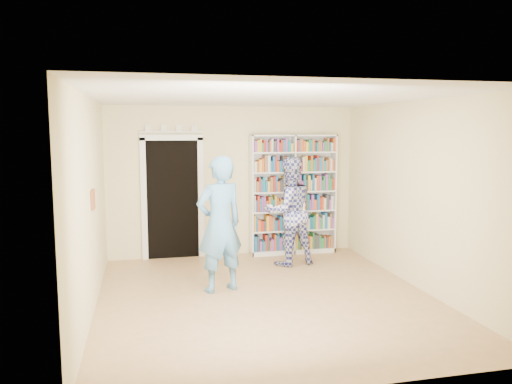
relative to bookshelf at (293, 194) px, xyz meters
The scene contains 11 objects.
floor 2.81m from the bookshelf, 114.82° to the right, with size 5.00×5.00×0.00m, color #A27D4E.
ceiling 3.03m from the bookshelf, 114.82° to the right, with size 5.00×5.00×0.00m, color white.
wall_back 1.12m from the bookshelf, behind, with size 4.50×4.50×0.00m, color beige.
wall_left 4.08m from the bookshelf, 144.89° to the right, with size 5.00×5.00×0.00m, color beige.
wall_right 2.63m from the bookshelf, 63.56° to the right, with size 5.00×5.00×0.00m, color beige.
bookshelf is the anchor object (origin of this frame).
doorway 2.19m from the bookshelf, behind, with size 1.10×0.08×2.43m.
wall_art 3.96m from the bookshelf, 147.10° to the right, with size 0.03×0.25×0.25m, color brown.
man_blue 2.52m from the bookshelf, 131.12° to the right, with size 0.70×0.46×1.93m, color #548DBC.
man_plaid 0.83m from the bookshelf, 111.76° to the right, with size 0.89×0.69×1.83m, color navy.
paper_sheet 0.97m from the bookshelf, 100.53° to the right, with size 0.20×0.01×0.28m, color white.
Camera 1 is at (-1.60, -6.39, 2.27)m, focal length 35.00 mm.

